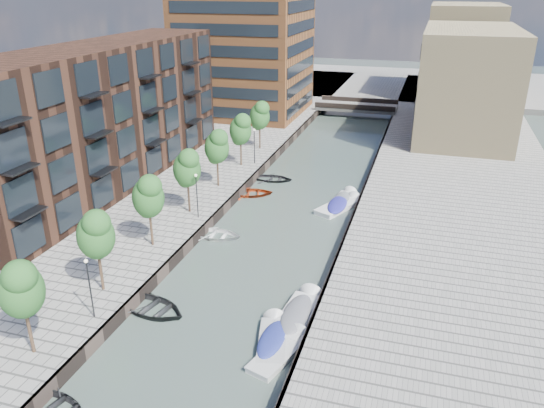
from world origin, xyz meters
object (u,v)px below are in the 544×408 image
at_px(motorboat_1, 299,313).
at_px(motorboat_4, 343,199).
at_px(tree_0, 20,287).
at_px(sloop_1, 152,311).
at_px(tree_5, 240,129).
at_px(sloop_4, 273,180).
at_px(car, 429,115).
at_px(tree_2, 148,195).
at_px(tree_6, 260,115).
at_px(sloop_2, 251,195).
at_px(bridge, 357,106).
at_px(tree_1, 95,233).
at_px(motorboat_3, 340,206).
at_px(motorboat_2, 284,350).
at_px(tree_3, 187,167).
at_px(sloop_3, 216,237).
at_px(tree_4, 217,146).
at_px(motorboat_0, 273,338).

bearing_deg(motorboat_1, motorboat_4, 91.61).
bearing_deg(tree_0, sloop_1, 61.48).
bearing_deg(tree_5, sloop_4, -17.19).
bearing_deg(car, tree_2, -125.17).
distance_m(tree_6, sloop_2, 14.60).
bearing_deg(tree_0, tree_6, 90.00).
distance_m(bridge, tree_1, 61.71).
distance_m(motorboat_3, car, 36.01).
bearing_deg(motorboat_2, tree_2, 147.19).
distance_m(tree_1, tree_5, 28.00).
bearing_deg(tree_5, motorboat_3, -28.04).
xyz_separation_m(tree_2, motorboat_4, (12.82, 15.97, -5.11)).
distance_m(tree_5, sloop_4, 6.92).
distance_m(tree_3, sloop_3, 6.82).
bearing_deg(tree_4, sloop_4, 53.24).
height_order(tree_2, tree_3, same).
relative_size(sloop_2, sloop_4, 1.06).
height_order(tree_6, sloop_3, tree_6).
xyz_separation_m(tree_6, sloop_3, (3.53, -23.42, -5.31)).
height_order(tree_2, car, tree_2).
height_order(sloop_1, motorboat_1, motorboat_1).
distance_m(sloop_3, sloop_4, 15.13).
bearing_deg(motorboat_4, sloop_3, -129.19).
relative_size(tree_3, motorboat_0, 1.18).
bearing_deg(motorboat_2, motorboat_1, 90.37).
bearing_deg(sloop_1, sloop_3, 13.13).
height_order(tree_6, motorboat_2, tree_6).
bearing_deg(tree_4, motorboat_1, -54.46).
bearing_deg(car, sloop_4, -131.12).
xyz_separation_m(sloop_3, motorboat_3, (9.31, 9.59, 0.23)).
relative_size(bridge, motorboat_2, 2.57).
bearing_deg(sloop_2, tree_6, -4.13).
distance_m(tree_4, tree_5, 7.00).
xyz_separation_m(tree_3, car, (20.11, 42.40, -3.57)).
distance_m(tree_3, motorboat_2, 21.27).
bearing_deg(motorboat_3, tree_4, -179.26).
distance_m(tree_2, motorboat_3, 19.78).
xyz_separation_m(sloop_2, motorboat_1, (10.08, -19.57, 0.23)).
height_order(sloop_2, motorboat_2, motorboat_2).
bearing_deg(motorboat_0, bridge, 93.67).
bearing_deg(tree_5, tree_4, -90.00).
relative_size(motorboat_2, car, 1.16).
height_order(bridge, car, car).
xyz_separation_m(tree_3, tree_4, (0.00, 7.00, 0.00)).
bearing_deg(motorboat_2, sloop_1, 171.13).
xyz_separation_m(bridge, car, (11.61, -4.60, 0.35)).
xyz_separation_m(sloop_3, sloop_4, (0.72, 15.11, 0.00)).
height_order(motorboat_1, car, car).
bearing_deg(bridge, motorboat_2, -85.51).
xyz_separation_m(tree_2, sloop_1, (3.73, -7.14, -5.31)).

